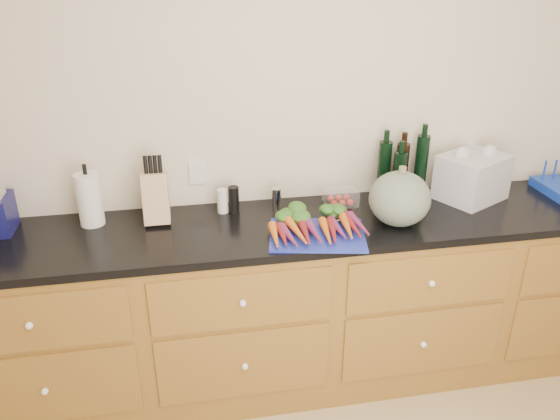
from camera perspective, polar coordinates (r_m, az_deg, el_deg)
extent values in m
cube|color=beige|center=(2.87, 3.23, 8.27)|extent=(4.10, 0.05, 2.60)
cube|color=brown|center=(2.95, 4.30, -9.60)|extent=(3.60, 0.60, 0.90)
cube|color=brown|center=(2.57, -24.67, -10.72)|extent=(0.82, 0.01, 0.28)
sphere|color=white|center=(2.56, -24.74, -10.93)|extent=(0.03, 0.03, 0.03)
cube|color=brown|center=(2.78, -23.30, -16.79)|extent=(0.82, 0.01, 0.38)
sphere|color=white|center=(2.77, -23.37, -17.01)|extent=(0.03, 0.03, 0.03)
cube|color=brown|center=(2.48, -3.97, -9.50)|extent=(0.82, 0.01, 0.28)
sphere|color=white|center=(2.47, -3.92, -9.71)|extent=(0.03, 0.03, 0.03)
cube|color=brown|center=(2.70, -3.73, -15.80)|extent=(0.82, 0.01, 0.38)
sphere|color=white|center=(2.69, -3.69, -16.02)|extent=(0.03, 0.03, 0.03)
cube|color=brown|center=(2.71, 15.45, -7.24)|extent=(0.82, 0.01, 0.28)
sphere|color=white|center=(2.70, 15.59, -7.41)|extent=(0.03, 0.03, 0.03)
cube|color=brown|center=(2.91, 14.63, -13.25)|extent=(0.82, 0.01, 0.38)
sphere|color=white|center=(2.90, 14.76, -13.44)|extent=(0.03, 0.03, 0.03)
cube|color=black|center=(2.71, 4.61, -1.41)|extent=(3.64, 0.62, 0.04)
cube|color=#1D2CA1|center=(2.55, 3.90, -2.61)|extent=(0.49, 0.41, 0.01)
cone|color=orange|center=(2.48, -0.51, -2.65)|extent=(0.04, 0.21, 0.04)
cone|color=maroon|center=(2.48, 0.27, -2.58)|extent=(0.04, 0.21, 0.04)
cone|color=#742450|center=(2.49, 1.04, -2.52)|extent=(0.04, 0.21, 0.04)
cone|color=orange|center=(2.50, 1.80, -2.45)|extent=(0.04, 0.21, 0.04)
cone|color=maroon|center=(2.50, 2.57, -2.39)|extent=(0.04, 0.21, 0.04)
cone|color=#742450|center=(2.51, 3.32, -2.32)|extent=(0.04, 0.21, 0.04)
ellipsoid|color=#21531B|center=(2.63, 0.72, -0.72)|extent=(0.21, 0.13, 0.06)
cone|color=orange|center=(2.52, 4.73, -2.20)|extent=(0.04, 0.21, 0.04)
cone|color=maroon|center=(2.53, 5.48, -2.13)|extent=(0.04, 0.21, 0.04)
cone|color=#742450|center=(2.54, 6.22, -2.07)|extent=(0.04, 0.21, 0.04)
cone|color=orange|center=(2.55, 6.95, -2.00)|extent=(0.04, 0.21, 0.04)
cone|color=maroon|center=(2.56, 7.68, -1.93)|extent=(0.04, 0.21, 0.04)
cone|color=#742450|center=(2.57, 8.40, -1.87)|extent=(0.04, 0.21, 0.04)
ellipsoid|color=#21531B|center=(2.68, 5.64, -0.33)|extent=(0.21, 0.13, 0.06)
ellipsoid|color=#556353|center=(2.67, 12.40, 1.16)|extent=(0.29, 0.29, 0.27)
cylinder|color=white|center=(2.76, -19.29, 1.05)|extent=(0.12, 0.12, 0.26)
cube|color=tan|center=(2.71, -12.84, 1.25)|extent=(0.12, 0.12, 0.25)
cylinder|color=silver|center=(2.77, -6.02, 0.93)|extent=(0.05, 0.05, 0.12)
cylinder|color=black|center=(2.77, -4.85, 1.13)|extent=(0.05, 0.05, 0.13)
cylinder|color=silver|center=(2.80, -0.38, 1.23)|extent=(0.05, 0.05, 0.11)
cube|color=white|center=(2.87, 6.35, 1.34)|extent=(0.17, 0.13, 0.08)
cylinder|color=black|center=(2.95, 10.80, 4.13)|extent=(0.07, 0.07, 0.31)
cylinder|color=black|center=(3.00, 12.57, 4.12)|extent=(0.07, 0.07, 0.29)
cylinder|color=black|center=(3.02, 14.50, 4.51)|extent=(0.07, 0.07, 0.33)
cylinder|color=black|center=(2.92, 12.33, 3.38)|extent=(0.07, 0.07, 0.27)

